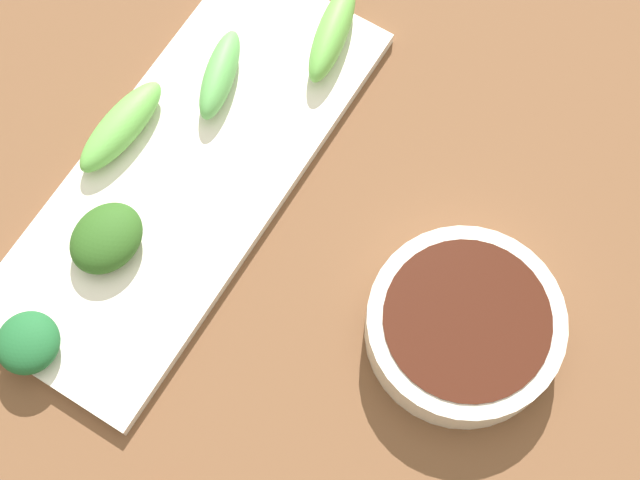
{
  "coord_description": "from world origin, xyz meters",
  "views": [
    {
      "loc": [
        -0.14,
        0.19,
        0.74
      ],
      "look_at": [
        -0.01,
        -0.02,
        0.05
      ],
      "focal_mm": 53.8,
      "sensor_mm": 36.0,
      "label": 1
    }
  ],
  "objects": [
    {
      "name": "broccoli_leafy_1",
      "position": [
        0.13,
        0.16,
        0.04
      ],
      "size": [
        0.05,
        0.06,
        0.03
      ],
      "primitive_type": "ellipsoid",
      "rotation": [
        0.0,
        0.0,
        0.15
      ],
      "color": "#1D5D2D",
      "rests_on": "serving_plate"
    },
    {
      "name": "broccoli_stalk_3",
      "position": [
        0.18,
        -0.02,
        0.05
      ],
      "size": [
        0.04,
        0.1,
        0.03
      ],
      "primitive_type": "ellipsoid",
      "rotation": [
        0.0,
        0.0,
        -0.07
      ],
      "color": "#64B34A",
      "rests_on": "serving_plate"
    },
    {
      "name": "sauce_bowl",
      "position": [
        -0.14,
        -0.02,
        0.04
      ],
      "size": [
        0.15,
        0.15,
        0.04
      ],
      "color": "silver",
      "rests_on": "tabletop"
    },
    {
      "name": "broccoli_stalk_2",
      "position": [
        0.08,
        -0.19,
        0.05
      ],
      "size": [
        0.05,
        0.1,
        0.03
      ],
      "primitive_type": "ellipsoid",
      "rotation": [
        0.0,
        0.0,
        0.23
      ],
      "color": "#66B64A",
      "rests_on": "serving_plate"
    },
    {
      "name": "tabletop",
      "position": [
        0.0,
        0.0,
        0.01
      ],
      "size": [
        2.1,
        2.1,
        0.02
      ],
      "primitive_type": "cube",
      "color": "brown",
      "rests_on": "ground"
    },
    {
      "name": "broccoli_stalk_4",
      "position": [
        0.14,
        -0.1,
        0.05
      ],
      "size": [
        0.05,
        0.09,
        0.03
      ],
      "primitive_type": "ellipsoid",
      "rotation": [
        0.0,
        0.0,
        0.3
      ],
      "color": "#5CAE55",
      "rests_on": "serving_plate"
    },
    {
      "name": "serving_plate",
      "position": [
        0.12,
        -0.02,
        0.03
      ],
      "size": [
        0.16,
        0.4,
        0.01
      ],
      "primitive_type": "cube",
      "color": "silver",
      "rests_on": "tabletop"
    },
    {
      "name": "broccoli_leafy_0",
      "position": [
        0.13,
        0.06,
        0.05
      ],
      "size": [
        0.06,
        0.07,
        0.03
      ],
      "primitive_type": "ellipsoid",
      "rotation": [
        0.0,
        0.0,
        -0.1
      ],
      "color": "#2B571C",
      "rests_on": "serving_plate"
    }
  ]
}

